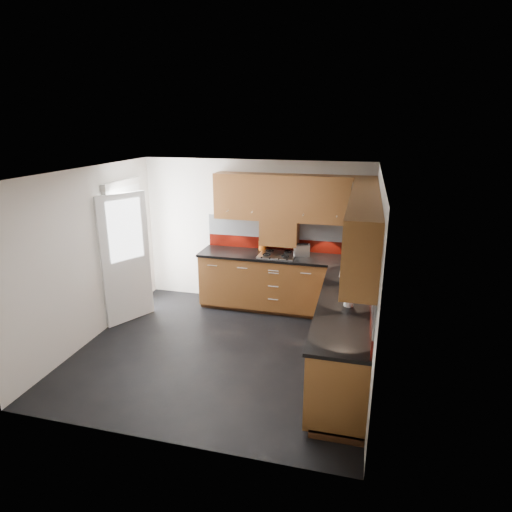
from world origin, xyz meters
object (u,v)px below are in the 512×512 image
(gas_hob, at_px, (277,255))
(food_processor, at_px, (350,270))
(utensil_pot, at_px, (262,244))
(toaster, at_px, (302,250))

(gas_hob, bearing_deg, food_processor, -34.05)
(utensil_pot, relative_size, food_processor, 1.67)
(utensil_pot, height_order, toaster, utensil_pot)
(gas_hob, height_order, food_processor, food_processor)
(food_processor, bearing_deg, utensil_pot, 145.00)
(gas_hob, relative_size, food_processor, 2.14)
(gas_hob, bearing_deg, toaster, 15.86)
(gas_hob, distance_m, toaster, 0.39)
(toaster, bearing_deg, gas_hob, -164.14)
(gas_hob, distance_m, food_processor, 1.41)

